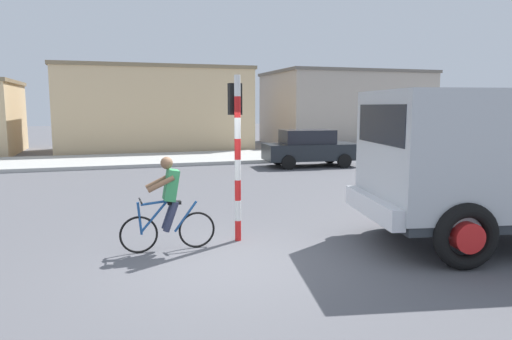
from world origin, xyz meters
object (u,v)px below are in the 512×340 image
at_px(truck_foreground, 511,157).
at_px(traffic_light_pole, 236,135).
at_px(cyclist, 168,204).
at_px(car_red_near, 309,148).

xyz_separation_m(truck_foreground, traffic_light_pole, (-4.83, 1.82, 0.40)).
xyz_separation_m(cyclist, traffic_light_pole, (1.37, 0.32, 1.20)).
bearing_deg(traffic_light_pole, truck_foreground, -20.67).
height_order(traffic_light_pole, car_red_near, traffic_light_pole).
bearing_deg(car_red_near, cyclist, -125.52).
bearing_deg(cyclist, truck_foreground, -13.67).
distance_m(truck_foreground, car_red_near, 11.90).
relative_size(truck_foreground, car_red_near, 1.40).
bearing_deg(traffic_light_pole, cyclist, -167.01).
distance_m(traffic_light_pole, car_red_near, 11.72).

